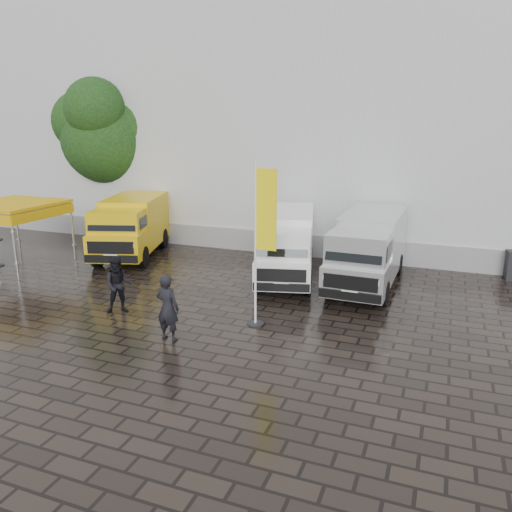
{
  "coord_description": "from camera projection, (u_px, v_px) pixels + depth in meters",
  "views": [
    {
      "loc": [
        4.74,
        -13.01,
        5.8
      ],
      "look_at": [
        -1.15,
        2.2,
        1.43
      ],
      "focal_mm": 35.0,
      "sensor_mm": 36.0,
      "label": 1
    }
  ],
  "objects": [
    {
      "name": "exhibition_hall",
      "position": [
        402.0,
        119.0,
        27.04
      ],
      "size": [
        44.0,
        16.0,
        12.0
      ],
      "primitive_type": "cube",
      "color": "silver",
      "rests_on": "ground"
    },
    {
      "name": "hall_plinth",
      "position": [
        374.0,
        251.0,
        21.21
      ],
      "size": [
        44.0,
        0.15,
        1.0
      ],
      "primitive_type": "cube",
      "color": "gray",
      "rests_on": "ground"
    },
    {
      "name": "van_yellow",
      "position": [
        132.0,
        228.0,
        22.04
      ],
      "size": [
        3.77,
        5.98,
        2.58
      ],
      "primitive_type": null,
      "rotation": [
        0.0,
        0.0,
        0.31
      ],
      "color": "#E2B30B",
      "rests_on": "ground"
    },
    {
      "name": "person_front",
      "position": [
        168.0,
        308.0,
        13.53
      ],
      "size": [
        0.71,
        0.49,
        1.88
      ],
      "primitive_type": "imported",
      "rotation": [
        0.0,
        0.0,
        3.08
      ],
      "color": "black",
      "rests_on": "ground"
    },
    {
      "name": "canopy_tent",
      "position": [
        11.0,
        206.0,
        20.4
      ],
      "size": [
        3.37,
        3.37,
        2.64
      ],
      "color": "silver",
      "rests_on": "ground"
    },
    {
      "name": "ground",
      "position": [
        265.0,
        323.0,
        14.88
      ],
      "size": [
        120.0,
        120.0,
        0.0
      ],
      "primitive_type": "plane",
      "color": "black",
      "rests_on": "ground"
    },
    {
      "name": "tree",
      "position": [
        107.0,
        133.0,
        25.6
      ],
      "size": [
        4.58,
        4.58,
        8.22
      ],
      "color": "black",
      "rests_on": "ground"
    },
    {
      "name": "van_white",
      "position": [
        287.0,
        246.0,
        18.96
      ],
      "size": [
        3.29,
        6.04,
        2.49
      ],
      "primitive_type": null,
      "rotation": [
        0.0,
        0.0,
        0.25
      ],
      "color": "white",
      "rests_on": "ground"
    },
    {
      "name": "person_tent",
      "position": [
        119.0,
        285.0,
        15.54
      ],
      "size": [
        1.11,
        1.05,
        1.8
      ],
      "primitive_type": "imported",
      "rotation": [
        0.0,
        0.0,
        0.58
      ],
      "color": "black",
      "rests_on": "ground"
    },
    {
      "name": "flagpole",
      "position": [
        261.0,
        237.0,
        14.1
      ],
      "size": [
        0.88,
        0.5,
        4.79
      ],
      "color": "black",
      "rests_on": "ground"
    },
    {
      "name": "van_silver",
      "position": [
        368.0,
        251.0,
        18.0
      ],
      "size": [
        2.12,
        6.04,
        2.6
      ],
      "primitive_type": null,
      "rotation": [
        0.0,
        0.0,
        -0.02
      ],
      "color": "silver",
      "rests_on": "ground"
    }
  ]
}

